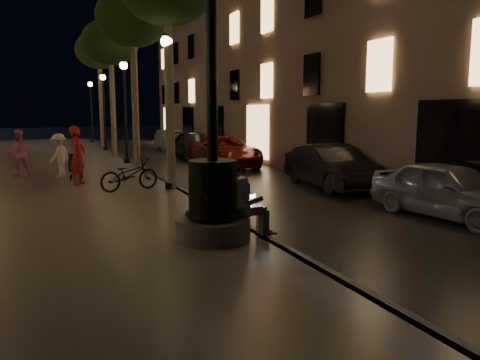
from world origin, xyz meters
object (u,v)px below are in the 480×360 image
tree_second (132,19)px  stroller (76,165)px  fountain_lamppost (213,186)px  pedestrian_pink (18,153)px  tree_far (99,51)px  lamp_curb_a (168,90)px  tree_third (110,43)px  lamp_curb_c (104,101)px  seated_man_laptop (243,199)px  bicycle (129,175)px  lamp_curb_b (125,97)px  car_fifth (171,140)px  lamp_curb_d (91,103)px  car_third (225,151)px  pedestrian_red (78,155)px  car_rear (195,145)px  pedestrian_white (59,155)px  car_front (450,190)px  car_second (331,167)px

tree_second → stroller: (-2.65, -2.76, -5.61)m
fountain_lamppost → pedestrian_pink: 11.70m
tree_far → stroller: (-2.63, -14.76, -5.71)m
fountain_lamppost → stroller: (-1.85, 9.24, -0.49)m
lamp_curb_a → pedestrian_pink: size_ratio=2.79×
tree_third → lamp_curb_c: 4.94m
seated_man_laptop → bicycle: 6.29m
lamp_curb_b → tree_second: bearing=-87.1°
car_fifth → fountain_lamppost: bearing=-100.6°
lamp_curb_d → car_third: size_ratio=0.92×
car_fifth → pedestrian_red: size_ratio=2.17×
tree_second → bicycle: size_ratio=3.99×
lamp_curb_d → car_fifth: size_ratio=1.15×
tree_far → lamp_curb_d: bearing=90.8°
lamp_curb_a → car_rear: bearing=69.0°
car_third → car_rear: bearing=93.6°
fountain_lamppost → car_third: (5.00, 12.46, -0.49)m
tree_second → pedestrian_white: tree_second is taller
fountain_lamppost → pedestrian_white: 10.63m
pedestrian_pink → pedestrian_white: pedestrian_pink is taller
bicycle → lamp_curb_b: bearing=-23.7°
tree_third → lamp_curb_c: (0.00, 4.00, -2.90)m
car_rear → car_fifth: (0.00, 5.30, -0.01)m
stroller → car_front: size_ratio=0.26×
seated_man_laptop → tree_third: size_ratio=0.19×
car_rear → lamp_curb_a: bearing=-108.3°
car_third → bicycle: 8.34m
lamp_curb_a → stroller: (-2.55, 3.24, -2.51)m
car_front → car_rear: car_rear is taller
tree_third → lamp_curb_b: size_ratio=1.50×
tree_second → car_rear: size_ratio=1.54×
seated_man_laptop → car_third: seated_man_laptop is taller
tree_second → car_fifth: size_ratio=1.77×
tree_second → lamp_curb_c: bearing=90.6°
seated_man_laptop → tree_second: bearing=89.1°
car_rear → tree_second: bearing=-126.2°
pedestrian_pink → pedestrian_white: bearing=140.2°
lamp_curb_c → pedestrian_red: lamp_curb_c is taller
fountain_lamppost → lamp_curb_b: size_ratio=1.08×
stroller → pedestrian_pink: (-1.89, 1.84, 0.34)m
tree_second → seated_man_laptop: bearing=-90.9°
seated_man_laptop → pedestrian_red: size_ratio=0.72×
tree_second → tree_far: size_ratio=0.99×
car_third → fountain_lamppost: bearing=-108.3°
tree_third → lamp_curb_d: (0.00, 12.00, -2.90)m
lamp_curb_c → lamp_curb_d: (0.00, 8.00, 0.00)m
tree_far → car_rear: bearing=-58.2°
tree_second → lamp_curb_d: 18.26m
lamp_curb_d → car_second: 25.52m
fountain_lamppost → car_second: 7.99m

